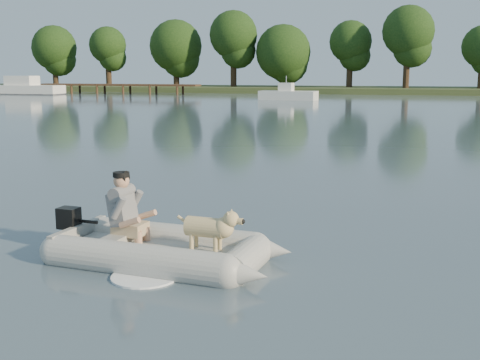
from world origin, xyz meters
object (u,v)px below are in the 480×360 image
(man, at_px, (124,206))
(dog, at_px, (206,231))
(dock, at_px, (118,89))
(dinghy, at_px, (164,223))
(cabin_cruiser, at_px, (30,85))
(motorboat, at_px, (288,89))

(man, height_order, dog, man)
(dock, distance_m, dinghy, 58.10)
(dock, height_order, cabin_cruiser, cabin_cruiser)
(dinghy, relative_size, motorboat, 0.84)
(dock, xyz_separation_m, cabin_cruiser, (-8.17, -3.74, 0.44))
(cabin_cruiser, bearing_deg, motorboat, -8.41)
(dog, bearing_deg, man, 180.00)
(dock, bearing_deg, man, -64.32)
(motorboat, bearing_deg, dog, -74.74)
(dinghy, xyz_separation_m, man, (-0.63, 0.11, 0.17))
(motorboat, bearing_deg, cabin_cruiser, 177.16)
(man, distance_m, cabin_cruiser, 58.58)
(dog, xyz_separation_m, cabin_cruiser, (-34.41, 48.41, 0.49))
(dock, distance_m, man, 57.72)
(dinghy, bearing_deg, motorboat, 103.67)
(dinghy, relative_size, cabin_cruiser, 0.58)
(dock, height_order, dinghy, dinghy)
(dock, bearing_deg, motorboat, -23.32)
(man, bearing_deg, motorboat, 102.88)
(man, xyz_separation_m, motorboat, (-5.19, 43.47, 0.26))
(dog, height_order, cabin_cruiser, cabin_cruiser)
(dinghy, relative_size, man, 4.30)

